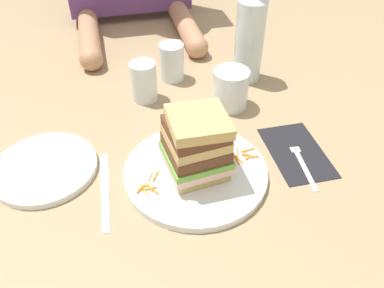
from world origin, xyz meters
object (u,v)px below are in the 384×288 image
at_px(juice_glass, 230,91).
at_px(empty_tumbler_1, 144,81).
at_px(side_plate, 45,168).
at_px(sandwich, 196,145).
at_px(knife, 105,192).
at_px(napkin_dark, 297,152).
at_px(fork, 301,158).
at_px(main_plate, 196,172).
at_px(water_bottle, 250,35).
at_px(empty_tumbler_0, 172,62).

height_order(juice_glass, empty_tumbler_1, empty_tumbler_1).
distance_m(juice_glass, side_plate, 0.44).
xyz_separation_m(sandwich, knife, (-0.18, -0.00, -0.08)).
distance_m(napkin_dark, juice_glass, 0.21).
bearing_deg(side_plate, juice_glass, 16.81).
height_order(fork, knife, fork).
bearing_deg(main_plate, water_bottle, 56.04).
height_order(juice_glass, water_bottle, water_bottle).
bearing_deg(empty_tumbler_0, main_plate, -94.11).
xyz_separation_m(sandwich, fork, (0.22, -0.01, -0.07)).
height_order(empty_tumbler_1, side_plate, empty_tumbler_1).
relative_size(napkin_dark, side_plate, 0.87).
xyz_separation_m(fork, juice_glass, (-0.08, 0.22, 0.04)).
bearing_deg(juice_glass, empty_tumbler_1, 158.49).
bearing_deg(knife, water_bottle, 39.68).
bearing_deg(side_plate, main_plate, -16.00).
xyz_separation_m(fork, knife, (-0.39, 0.00, -0.00)).
distance_m(sandwich, water_bottle, 0.39).
distance_m(fork, juice_glass, 0.23).
bearing_deg(napkin_dark, sandwich, -175.87).
bearing_deg(empty_tumbler_1, juice_glass, -21.51).
bearing_deg(juice_glass, water_bottle, 54.12).
bearing_deg(empty_tumbler_0, water_bottle, -12.68).
bearing_deg(empty_tumbler_1, sandwich, -78.60).
bearing_deg(juice_glass, knife, -145.47).
bearing_deg(main_plate, knife, -178.50).
distance_m(fork, empty_tumbler_0, 0.42).
height_order(fork, juice_glass, juice_glass).
height_order(sandwich, fork, sandwich).
bearing_deg(juice_glass, empty_tumbler_0, 125.65).
bearing_deg(napkin_dark, side_plate, 172.46).
bearing_deg(empty_tumbler_0, napkin_dark, -60.77).
xyz_separation_m(napkin_dark, knife, (-0.39, -0.02, 0.00)).
distance_m(sandwich, napkin_dark, 0.23).
bearing_deg(fork, napkin_dark, 84.42).
bearing_deg(sandwich, empty_tumbler_1, 101.40).
bearing_deg(main_plate, side_plate, 164.00).
xyz_separation_m(juice_glass, water_bottle, (0.08, 0.11, 0.08)).
bearing_deg(juice_glass, sandwich, -122.73).
bearing_deg(sandwich, water_bottle, 56.16).
height_order(fork, empty_tumbler_1, empty_tumbler_1).
bearing_deg(water_bottle, empty_tumbler_1, -172.86).
bearing_deg(knife, sandwich, 1.22).
distance_m(fork, empty_tumbler_1, 0.40).
relative_size(knife, water_bottle, 0.74).
height_order(fork, empty_tumbler_0, empty_tumbler_0).
distance_m(main_plate, empty_tumbler_1, 0.29).
xyz_separation_m(napkin_dark, water_bottle, (-0.00, 0.30, 0.12)).
bearing_deg(napkin_dark, water_bottle, 90.94).
distance_m(juice_glass, water_bottle, 0.16).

